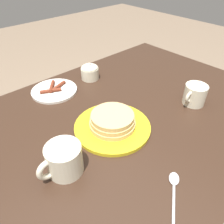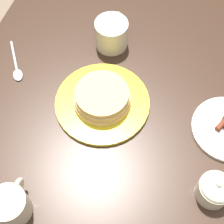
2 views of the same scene
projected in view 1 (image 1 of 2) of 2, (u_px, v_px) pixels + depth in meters
ground_plane at (115, 222)px, 1.22m from camera, size 8.00×8.00×0.00m
dining_table at (117, 145)px, 0.84m from camera, size 1.26×0.83×0.75m
pancake_plate at (112, 123)px, 0.70m from camera, size 0.25×0.25×0.06m
side_plate_bacon at (54, 90)px, 0.89m from camera, size 0.18×0.18×0.02m
coffee_mug at (63, 160)px, 0.56m from camera, size 0.12×0.09×0.08m
creamer_pitcher at (195, 94)px, 0.81m from camera, size 0.12×0.08×0.09m
sugar_bowl at (90, 72)px, 0.96m from camera, size 0.08×0.08×0.08m
spoon at (174, 187)px, 0.54m from camera, size 0.13×0.09×0.01m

